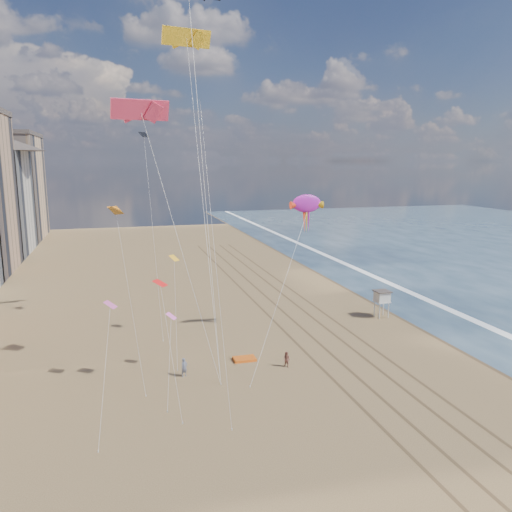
{
  "coord_description": "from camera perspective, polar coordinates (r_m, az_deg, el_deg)",
  "views": [
    {
      "loc": [
        -19.78,
        -26.02,
        19.8
      ],
      "look_at": [
        -5.03,
        26.0,
        9.5
      ],
      "focal_mm": 35.0,
      "sensor_mm": 36.0,
      "label": 1
    }
  ],
  "objects": [
    {
      "name": "kite_flyer_a",
      "position": [
        48.11,
        -8.21,
        -12.48
      ],
      "size": [
        0.77,
        0.68,
        1.78
      ],
      "primitive_type": "imported",
      "rotation": [
        0.0,
        0.0,
        0.49
      ],
      "color": "slate",
      "rests_on": "ground"
    },
    {
      "name": "tracks",
      "position": [
        63.47,
        5.66,
        -7.44
      ],
      "size": [
        7.68,
        120.0,
        0.01
      ],
      "color": "brown",
      "rests_on": "ground"
    },
    {
      "name": "show_kite",
      "position": [
        56.48,
        5.81,
        5.95
      ],
      "size": [
        6.95,
        6.63,
        21.35
      ],
      "color": "#AD1AA8",
      "rests_on": "ground"
    },
    {
      "name": "kite_flyer_b",
      "position": [
        49.69,
        3.53,
        -11.73
      ],
      "size": [
        0.96,
        0.97,
        1.58
      ],
      "primitive_type": "imported",
      "rotation": [
        0.0,
        0.0,
        -0.82
      ],
      "color": "#965A4C",
      "rests_on": "ground"
    },
    {
      "name": "wet_sand",
      "position": [
        79.09,
        14.16,
        -4.05
      ],
      "size": [
        260.0,
        260.0,
        0.0
      ],
      "primitive_type": "plane",
      "color": "#42301E",
      "rests_on": "ground"
    },
    {
      "name": "foam",
      "position": [
        81.23,
        16.74,
        -3.79
      ],
      "size": [
        260.0,
        260.0,
        0.0
      ],
      "primitive_type": "plane",
      "color": "white",
      "rests_on": "ground"
    },
    {
      "name": "grounded_kite",
      "position": [
        51.49,
        -1.34,
        -11.68
      ],
      "size": [
        2.26,
        1.45,
        0.26
      ],
      "primitive_type": "cube",
      "rotation": [
        0.0,
        0.0,
        -0.01
      ],
      "color": "#E75D13",
      "rests_on": "ground"
    },
    {
      "name": "ground",
      "position": [
        38.22,
        19.56,
        -21.1
      ],
      "size": [
        260.0,
        260.0,
        0.0
      ],
      "primitive_type": "plane",
      "color": "brown",
      "rests_on": "ground"
    },
    {
      "name": "parafoils",
      "position": [
        52.01,
        -8.9,
        24.37
      ],
      "size": [
        11.42,
        18.19,
        13.52
      ],
      "color": "black",
      "rests_on": "ground"
    },
    {
      "name": "small_kites",
      "position": [
        48.67,
        -11.29,
        5.55
      ],
      "size": [
        10.0,
        19.08,
        20.34
      ],
      "color": "#2C2AE3",
      "rests_on": "ground"
    },
    {
      "name": "lifeguard_stand",
      "position": [
        66.13,
        14.2,
        -4.55
      ],
      "size": [
        1.93,
        1.93,
        3.49
      ],
      "color": "silver",
      "rests_on": "ground"
    }
  ]
}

